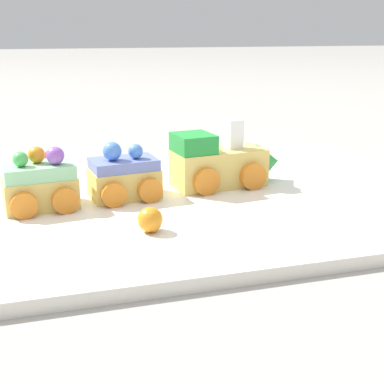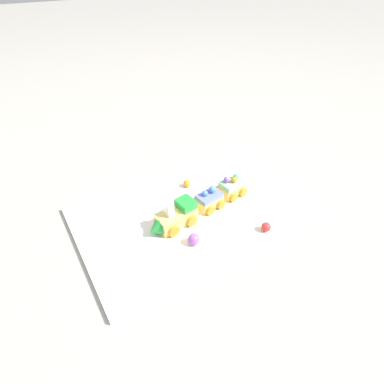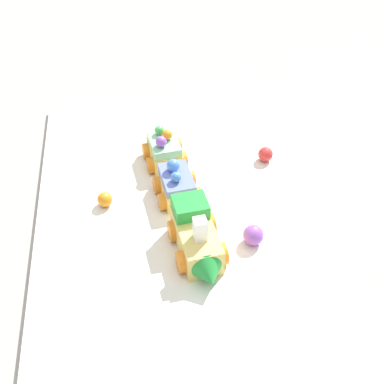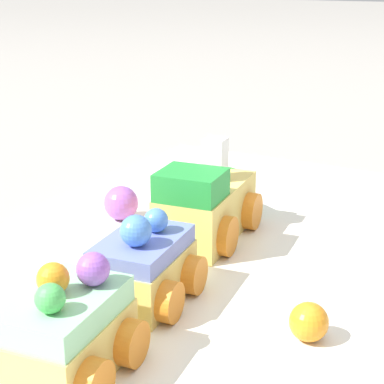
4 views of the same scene
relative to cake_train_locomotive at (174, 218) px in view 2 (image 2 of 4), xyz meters
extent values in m
plane|color=gray|center=(-0.08, -0.03, -0.04)|extent=(10.00, 10.00, 0.00)
cube|color=white|center=(-0.08, -0.03, -0.03)|extent=(0.62, 0.38, 0.01)
cube|color=#EACC66|center=(-0.01, 0.00, 0.00)|extent=(0.11, 0.06, 0.04)
cube|color=green|center=(-0.04, 0.00, 0.03)|extent=(0.05, 0.05, 0.02)
cone|color=green|center=(0.06, 0.01, 0.00)|extent=(0.03, 0.05, 0.04)
cube|color=white|center=(0.01, 0.00, 0.03)|extent=(0.02, 0.02, 0.02)
cube|color=white|center=(0.01, 0.00, 0.04)|extent=(0.02, 0.02, 0.02)
cylinder|color=orange|center=(0.02, -0.03, -0.01)|extent=(0.03, 0.01, 0.03)
cylinder|color=orange|center=(0.02, 0.03, -0.01)|extent=(0.03, 0.01, 0.03)
cylinder|color=orange|center=(-0.03, -0.03, -0.01)|extent=(0.03, 0.01, 0.03)
cylinder|color=orange|center=(-0.04, 0.02, -0.01)|extent=(0.03, 0.01, 0.03)
cube|color=#EACC66|center=(-0.12, -0.01, -0.01)|extent=(0.08, 0.05, 0.03)
cube|color=#6B7AC6|center=(-0.12, -0.01, 0.01)|extent=(0.07, 0.05, 0.01)
sphere|color=#4C84E0|center=(-0.13, -0.02, 0.03)|extent=(0.02, 0.02, 0.02)
sphere|color=#4C84E0|center=(-0.10, -0.02, 0.02)|extent=(0.02, 0.02, 0.02)
cylinder|color=orange|center=(-0.09, -0.04, -0.01)|extent=(0.03, 0.01, 0.03)
cylinder|color=orange|center=(-0.10, 0.01, -0.01)|extent=(0.03, 0.01, 0.03)
cylinder|color=orange|center=(-0.13, -0.04, -0.01)|extent=(0.03, 0.01, 0.03)
cylinder|color=orange|center=(-0.14, 0.01, -0.01)|extent=(0.03, 0.01, 0.03)
cube|color=#EACC66|center=(-0.20, -0.03, -0.01)|extent=(0.08, 0.05, 0.03)
cube|color=#93DBA3|center=(-0.20, -0.03, 0.01)|extent=(0.07, 0.05, 0.01)
sphere|color=#4CBC56|center=(-0.22, -0.03, 0.03)|extent=(0.02, 0.02, 0.01)
sphere|color=orange|center=(-0.20, -0.02, 0.03)|extent=(0.02, 0.02, 0.02)
sphere|color=#9956C6|center=(-0.19, -0.03, 0.03)|extent=(0.02, 0.02, 0.02)
cylinder|color=orange|center=(-0.18, -0.05, -0.01)|extent=(0.03, 0.01, 0.03)
cylinder|color=orange|center=(-0.19, 0.00, -0.01)|extent=(0.03, 0.01, 0.03)
cylinder|color=orange|center=(-0.22, -0.05, -0.01)|extent=(0.03, 0.01, 0.03)
cylinder|color=orange|center=(-0.23, 0.00, -0.01)|extent=(0.03, 0.01, 0.03)
sphere|color=red|center=(-0.19, 0.14, -0.01)|extent=(0.02, 0.02, 0.02)
sphere|color=#9956C6|center=(-0.01, 0.08, -0.01)|extent=(0.03, 0.03, 0.03)
sphere|color=orange|center=(-0.11, -0.12, -0.01)|extent=(0.02, 0.02, 0.02)
camera|label=1|loc=(-0.20, -0.56, 0.15)|focal=50.00mm
camera|label=2|loc=(0.25, 0.48, 0.52)|focal=28.00mm
camera|label=3|loc=(0.47, -0.07, 0.52)|focal=50.00mm
camera|label=4|loc=(-0.42, -0.22, 0.17)|focal=60.00mm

